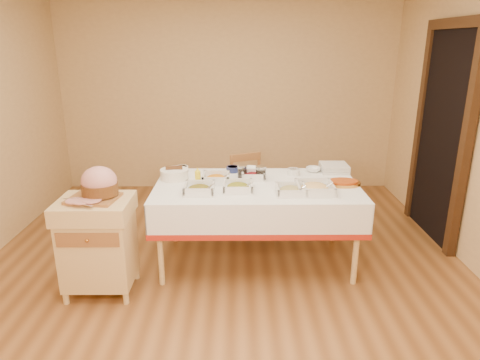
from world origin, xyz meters
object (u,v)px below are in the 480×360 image
(butcher_cart, at_px, (98,240))
(plate_stack, at_px, (334,168))
(dining_chair, at_px, (250,193))
(ham_on_board, at_px, (98,185))
(preserve_jar_right, at_px, (261,173))
(bread_basket, at_px, (174,174))
(preserve_jar_left, at_px, (242,172))
(brass_platter, at_px, (343,183))
(dining_table, at_px, (257,201))
(mustard_bottle, at_px, (198,177))

(butcher_cart, relative_size, plate_stack, 3.11)
(dining_chair, relative_size, ham_on_board, 2.16)
(preserve_jar_right, height_order, plate_stack, preserve_jar_right)
(bread_basket, relative_size, plate_stack, 1.00)
(dining_chair, height_order, bread_basket, bread_basket)
(preserve_jar_left, relative_size, brass_platter, 0.38)
(dining_chair, bearing_deg, bread_basket, -145.05)
(butcher_cart, bearing_deg, ham_on_board, 38.13)
(preserve_jar_left, bearing_deg, dining_table, -58.69)
(butcher_cart, xyz_separation_m, preserve_jar_right, (1.34, 0.66, 0.36))
(dining_table, distance_m, mustard_bottle, 0.58)
(dining_table, xyz_separation_m, preserve_jar_left, (-0.13, 0.21, 0.22))
(bread_basket, bearing_deg, preserve_jar_left, 4.31)
(preserve_jar_left, xyz_separation_m, bread_basket, (-0.63, -0.05, -0.00))
(ham_on_board, relative_size, preserve_jar_left, 3.29)
(ham_on_board, height_order, bread_basket, ham_on_board)
(brass_platter, bearing_deg, bread_basket, 173.30)
(butcher_cart, bearing_deg, plate_stack, 23.49)
(dining_table, distance_m, brass_platter, 0.79)
(preserve_jar_right, relative_size, bread_basket, 0.49)
(dining_chair, relative_size, bread_basket, 3.27)
(ham_on_board, height_order, mustard_bottle, ham_on_board)
(mustard_bottle, distance_m, bread_basket, 0.29)
(mustard_bottle, xyz_separation_m, plate_stack, (1.30, 0.40, -0.03))
(preserve_jar_left, relative_size, bread_basket, 0.46)
(preserve_jar_right, relative_size, brass_platter, 0.41)
(preserve_jar_left, distance_m, preserve_jar_right, 0.18)
(dining_table, relative_size, preserve_jar_right, 14.37)
(dining_table, relative_size, butcher_cart, 2.26)
(butcher_cart, distance_m, dining_chair, 1.73)
(butcher_cart, bearing_deg, mustard_bottle, 33.06)
(butcher_cart, distance_m, ham_on_board, 0.46)
(preserve_jar_left, xyz_separation_m, plate_stack, (0.91, 0.18, -0.01))
(preserve_jar_right, bearing_deg, dining_table, -106.70)
(preserve_jar_left, height_order, plate_stack, preserve_jar_left)
(brass_platter, bearing_deg, butcher_cart, -166.49)
(dining_chair, height_order, brass_platter, dining_chair)
(butcher_cart, relative_size, mustard_bottle, 5.01)
(mustard_bottle, bearing_deg, dining_chair, 54.35)
(dining_table, height_order, bread_basket, bread_basket)
(preserve_jar_left, bearing_deg, mustard_bottle, -150.70)
(preserve_jar_right, bearing_deg, brass_platter, -12.63)
(brass_platter, bearing_deg, mustard_bottle, 179.83)
(mustard_bottle, height_order, plate_stack, mustard_bottle)
(dining_table, bearing_deg, ham_on_board, -158.92)
(ham_on_board, height_order, preserve_jar_left, ham_on_board)
(preserve_jar_left, distance_m, plate_stack, 0.92)
(mustard_bottle, relative_size, plate_stack, 0.62)
(dining_chair, distance_m, bread_basket, 0.96)
(preserve_jar_right, bearing_deg, mustard_bottle, -164.38)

